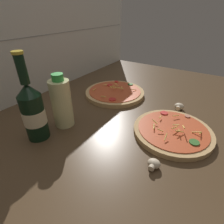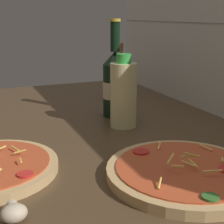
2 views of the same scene
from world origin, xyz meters
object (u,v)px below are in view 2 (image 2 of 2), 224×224
object	(u,v)px
beer_bottle	(115,83)
oil_bottle	(123,94)
pizza_far	(185,172)
utensil_crock	(118,80)
mushroom_left	(14,212)

from	to	relation	value
beer_bottle	oil_bottle	size ratio (longest dim) A/B	1.44
pizza_far	utensil_crock	xyz separation A→B (cm)	(-64.31, 14.28, 5.73)
pizza_far	utensil_crock	distance (cm)	66.13
oil_bottle	mushroom_left	size ratio (longest dim) A/B	4.70
utensil_crock	oil_bottle	bearing A→B (deg)	-21.16
beer_bottle	mushroom_left	bearing A→B (deg)	-38.24
oil_bottle	mushroom_left	xyz separation A→B (cm)	(35.25, -34.03, -7.78)
oil_bottle	utensil_crock	bearing A→B (deg)	158.84
oil_bottle	utensil_crock	distance (cm)	33.71
pizza_far	utensil_crock	world-z (taller)	utensil_crock
pizza_far	oil_bottle	world-z (taller)	oil_bottle
mushroom_left	pizza_far	bearing A→B (deg)	94.10
pizza_far	beer_bottle	xyz separation A→B (cm)	(-43.28, 4.02, 9.14)
oil_bottle	beer_bottle	bearing A→B (deg)	169.66
mushroom_left	utensil_crock	bearing A→B (deg)	145.27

